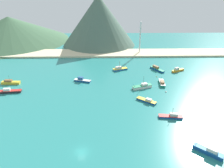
{
  "coord_description": "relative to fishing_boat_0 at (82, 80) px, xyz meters",
  "views": [
    {
      "loc": [
        9.24,
        -54.39,
        51.96
      ],
      "look_at": [
        11.04,
        48.76,
        0.98
      ],
      "focal_mm": 34.72,
      "sensor_mm": 36.0,
      "label": 1
    }
  ],
  "objects": [
    {
      "name": "fishing_boat_0",
      "position": [
        0.0,
        0.0,
        0.0
      ],
      "size": [
        9.65,
        4.64,
        2.56
      ],
      "color": "#14478C",
      "rests_on": "ground"
    },
    {
      "name": "buoy_1",
      "position": [
        43.58,
        -13.3,
        -0.71
      ],
      "size": [
        0.78,
        0.78,
        0.78
      ],
      "color": "silver",
      "rests_on": "ground"
    },
    {
      "name": "fishing_boat_13",
      "position": [
        43.52,
        -4.37,
        -0.02
      ],
      "size": [
        3.26,
        8.91,
        2.54
      ],
      "color": "#198466",
      "rests_on": "ground"
    },
    {
      "name": "fishing_boat_6",
      "position": [
        21.72,
        16.21,
        0.0
      ],
      "size": [
        9.52,
        5.81,
        5.71
      ],
      "color": "#1E5BA8",
      "rests_on": "ground"
    },
    {
      "name": "buoy_2",
      "position": [
        42.59,
        5.14,
        -0.74
      ],
      "size": [
        0.61,
        0.61,
        0.61
      ],
      "color": "gold",
      "rests_on": "ground"
    },
    {
      "name": "fishing_boat_5",
      "position": [
        44.75,
        15.58,
        0.05
      ],
      "size": [
        7.6,
        10.13,
        2.48
      ],
      "color": "#14478C",
      "rests_on": "ground"
    },
    {
      "name": "fishing_boat_2",
      "position": [
        -34.97,
        -12.31,
        -0.04
      ],
      "size": [
        11.24,
        3.41,
        2.34
      ],
      "color": "#232328",
      "rests_on": "ground"
    },
    {
      "name": "fishing_boat_7",
      "position": [
        57.14,
        13.28,
        0.05
      ],
      "size": [
        8.52,
        5.57,
        2.62
      ],
      "color": "orange",
      "rests_on": "ground"
    },
    {
      "name": "beach_strip",
      "position": [
        5.47,
        47.97,
        -0.24
      ],
      "size": [
        247.0,
        17.52,
        1.2
      ],
      "primitive_type": "cube",
      "color": "beige",
      "rests_on": "ground"
    },
    {
      "name": "fishing_boat_9",
      "position": [
        -38.55,
        -2.28,
        0.05
      ],
      "size": [
        10.01,
        2.71,
        4.88
      ],
      "color": "gold",
      "rests_on": "ground"
    },
    {
      "name": "fishing_boat_4",
      "position": [
        32.29,
        -8.39,
        0.06
      ],
      "size": [
        10.8,
        6.21,
        6.42
      ],
      "color": "silver",
      "rests_on": "ground"
    },
    {
      "name": "radio_tower",
      "position": [
        38.09,
        48.3,
        11.26
      ],
      "size": [
        2.37,
        1.9,
        23.74
      ],
      "color": "silver",
      "rests_on": "ground"
    },
    {
      "name": "hill_central",
      "position": [
        6.96,
        74.11,
        19.16
      ],
      "size": [
        60.75,
        60.75,
        40.0
      ],
      "color": "#4C6656",
      "rests_on": "ground"
    },
    {
      "name": "ground",
      "position": [
        5.47,
        -24.34,
        -1.09
      ],
      "size": [
        260.0,
        280.0,
        0.5
      ],
      "color": "teal"
    },
    {
      "name": "fishing_boat_10",
      "position": [
        47.25,
        -55.72,
        0.14
      ],
      "size": [
        8.76,
        8.02,
        3.06
      ],
      "color": "#14478C",
      "rests_on": "ground"
    },
    {
      "name": "fishing_boat_3",
      "position": [
        40.4,
        -35.33,
        -0.11
      ],
      "size": [
        9.9,
        3.32,
        4.72
      ],
      "color": "#14478C",
      "rests_on": "ground"
    },
    {
      "name": "fishing_boat_1",
      "position": [
        32.37,
        -22.47,
        -0.2
      ],
      "size": [
        9.08,
        7.67,
        1.88
      ],
      "color": "#14478C",
      "rests_on": "ground"
    },
    {
      "name": "hill_west",
      "position": [
        -72.48,
        86.42,
        9.89
      ],
      "size": [
        100.98,
        100.98,
        21.47
      ],
      "color": "#3D6042",
      "rests_on": "ground"
    }
  ]
}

